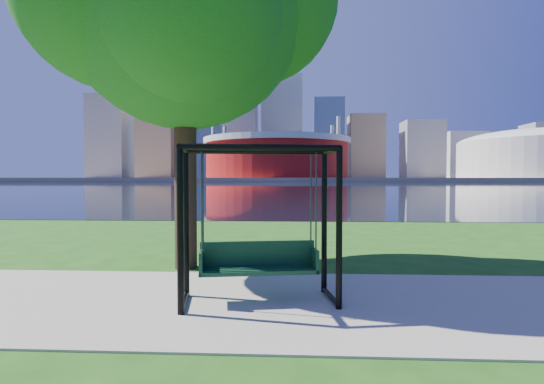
{
  "coord_description": "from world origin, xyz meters",
  "views": [
    {
      "loc": [
        0.11,
        -7.12,
        1.99
      ],
      "look_at": [
        -0.27,
        0.0,
        1.75
      ],
      "focal_mm": 28.0,
      "sensor_mm": 36.0,
      "label": 1
    }
  ],
  "objects": [
    {
      "name": "far_bank",
      "position": [
        0.0,
        306.0,
        1.0
      ],
      "size": [
        900.0,
        228.0,
        2.0
      ],
      "primitive_type": "cube",
      "color": "#937F60",
      "rests_on": "ground"
    },
    {
      "name": "river",
      "position": [
        0.0,
        102.0,
        0.01
      ],
      "size": [
        900.0,
        180.0,
        0.02
      ],
      "primitive_type": "cube",
      "color": "black",
      "rests_on": "ground"
    },
    {
      "name": "skyline",
      "position": [
        -4.27,
        319.39,
        35.89
      ],
      "size": [
        392.0,
        66.0,
        96.5
      ],
      "color": "gray",
      "rests_on": "far_bank"
    },
    {
      "name": "path",
      "position": [
        0.0,
        -0.5,
        0.01
      ],
      "size": [
        120.0,
        4.0,
        0.03
      ],
      "primitive_type": "cube",
      "color": "#9E937F",
      "rests_on": "ground"
    },
    {
      "name": "swing",
      "position": [
        -0.45,
        -0.5,
        1.2
      ],
      "size": [
        2.56,
        1.43,
        2.47
      ],
      "rotation": [
        0.0,
        0.0,
        0.17
      ],
      "color": "black",
      "rests_on": "ground"
    },
    {
      "name": "ground",
      "position": [
        0.0,
        0.0,
        0.0
      ],
      "size": [
        900.0,
        900.0,
        0.0
      ],
      "primitive_type": "plane",
      "color": "#1E5114",
      "rests_on": "ground"
    },
    {
      "name": "park_tree",
      "position": [
        -2.33,
        2.11,
        5.83
      ],
      "size": [
        6.76,
        6.1,
        8.39
      ],
      "color": "black",
      "rests_on": "ground"
    },
    {
      "name": "arena",
      "position": [
        135.0,
        235.0,
        15.87
      ],
      "size": [
        84.0,
        84.0,
        26.56
      ],
      "color": "beige",
      "rests_on": "far_bank"
    },
    {
      "name": "stadium",
      "position": [
        -10.0,
        235.0,
        14.23
      ],
      "size": [
        83.0,
        83.0,
        32.0
      ],
      "color": "maroon",
      "rests_on": "far_bank"
    }
  ]
}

